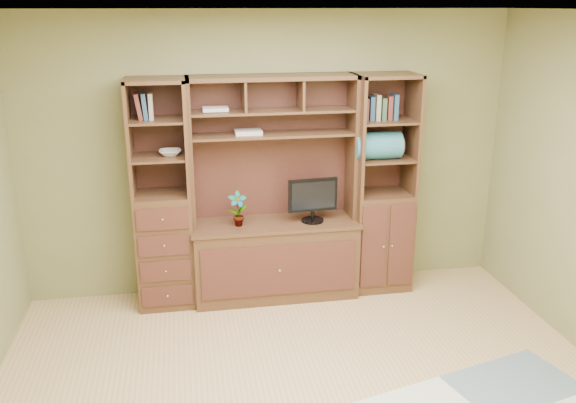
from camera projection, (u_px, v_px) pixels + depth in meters
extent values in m
cube|color=white|center=(319.00, 11.00, 3.38)|extent=(4.60, 4.10, 0.04)
cube|color=olive|center=(269.00, 155.00, 5.65)|extent=(4.50, 0.04, 2.60)
cube|color=#492C19|center=(275.00, 192.00, 5.49)|extent=(1.54, 0.53, 2.05)
cube|color=#492C19|center=(162.00, 196.00, 5.36)|extent=(0.50, 0.45, 2.05)
cube|color=#492C19|center=(382.00, 185.00, 5.70)|extent=(0.55, 0.45, 2.05)
cube|color=black|center=(313.00, 192.00, 5.52)|extent=(0.47, 0.24, 0.56)
imported|color=#A55F38|center=(238.00, 209.00, 5.44)|extent=(0.17, 0.11, 0.32)
cube|color=#C1B1A4|center=(248.00, 132.00, 5.37)|extent=(0.24, 0.17, 0.04)
imported|color=silver|center=(170.00, 153.00, 5.25)|extent=(0.19, 0.19, 0.05)
cube|color=#2D6A76|center=(377.00, 146.00, 5.52)|extent=(0.43, 0.25, 0.25)
cube|color=brown|center=(385.00, 146.00, 5.67)|extent=(0.32, 0.18, 0.18)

